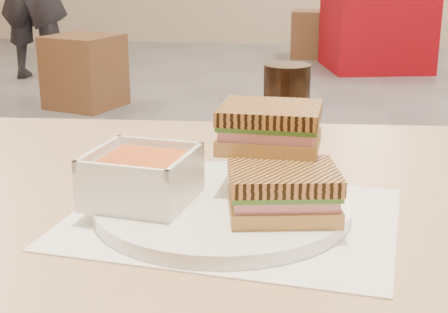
% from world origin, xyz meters
% --- Properties ---
extents(main_table, '(1.26, 0.80, 0.75)m').
position_xyz_m(main_table, '(0.12, -1.91, 0.64)').
color(main_table, tan).
rests_on(main_table, ground).
extents(tray_liner, '(0.39, 0.32, 0.00)m').
position_xyz_m(tray_liner, '(0.02, -2.01, 0.75)').
color(tray_liner, white).
rests_on(tray_liner, main_table).
extents(plate, '(0.29, 0.29, 0.02)m').
position_xyz_m(plate, '(0.01, -2.00, 0.76)').
color(plate, white).
rests_on(plate, tray_liner).
extents(soup_bowl, '(0.12, 0.12, 0.06)m').
position_xyz_m(soup_bowl, '(-0.08, -2.02, 0.79)').
color(soup_bowl, white).
rests_on(soup_bowl, plate).
extents(panini_lower, '(0.13, 0.12, 0.05)m').
position_xyz_m(panini_lower, '(0.08, -2.03, 0.79)').
color(panini_lower, tan).
rests_on(panini_lower, plate).
extents(panini_upper, '(0.12, 0.10, 0.05)m').
position_xyz_m(panini_upper, '(0.06, -1.95, 0.84)').
color(panini_upper, tan).
rests_on(panini_upper, panini_lower).
extents(cola_glass, '(0.06, 0.06, 0.14)m').
position_xyz_m(cola_glass, '(0.06, -1.78, 0.82)').
color(cola_glass, black).
rests_on(cola_glass, main_table).
extents(bg_table_2, '(1.04, 1.04, 0.76)m').
position_xyz_m(bg_table_2, '(0.49, 3.54, 0.38)').
color(bg_table_2, '#A10411').
rests_on(bg_table_2, ground).
extents(bg_chair_0r, '(0.55, 0.55, 0.49)m').
position_xyz_m(bg_chair_0r, '(-1.57, 1.60, 0.25)').
color(bg_chair_0r, brown).
rests_on(bg_chair_0r, ground).
extents(bg_chair_2l, '(0.42, 0.42, 0.47)m').
position_xyz_m(bg_chair_2l, '(-0.11, 4.13, 0.23)').
color(bg_chair_2l, brown).
rests_on(bg_chair_2l, ground).
extents(bg_chair_2r, '(0.36, 0.36, 0.41)m').
position_xyz_m(bg_chair_2r, '(0.92, 4.25, 0.20)').
color(bg_chair_2r, brown).
rests_on(bg_chair_2r, ground).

